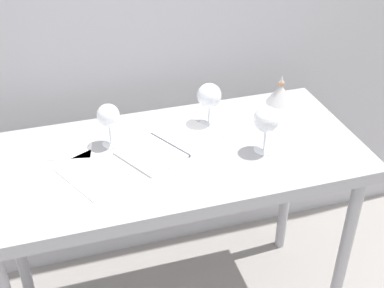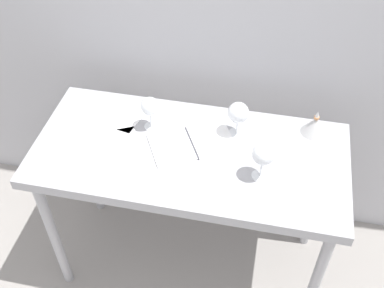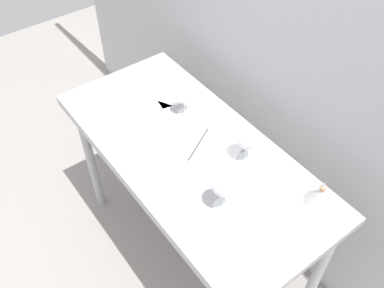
# 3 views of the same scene
# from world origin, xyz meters

# --- Properties ---
(ground_plane) EXTENTS (6.00, 6.00, 0.00)m
(ground_plane) POSITION_xyz_m (0.00, 0.00, 0.00)
(ground_plane) COLOR gray
(back_wall) EXTENTS (3.80, 0.04, 2.60)m
(back_wall) POSITION_xyz_m (0.00, 0.49, 1.30)
(back_wall) COLOR #B2B2B7
(back_wall) RESTS_ON ground_plane
(steel_counter) EXTENTS (1.40, 0.65, 0.90)m
(steel_counter) POSITION_xyz_m (0.00, -0.01, 0.79)
(steel_counter) COLOR #A4A4AA
(steel_counter) RESTS_ON ground_plane
(wine_glass_far_left) EXTENTS (0.08, 0.08, 0.17)m
(wine_glass_far_left) POSITION_xyz_m (-0.21, 0.11, 1.02)
(wine_glass_far_left) COLOR white
(wine_glass_far_left) RESTS_ON steel_counter
(wine_glass_near_right) EXTENTS (0.09, 0.09, 0.18)m
(wine_glass_near_right) POSITION_xyz_m (0.32, -0.09, 1.03)
(wine_glass_near_right) COLOR white
(wine_glass_near_right) RESTS_ON steel_counter
(wine_glass_far_right) EXTENTS (0.10, 0.10, 0.18)m
(wine_glass_far_right) POSITION_xyz_m (0.19, 0.15, 1.02)
(wine_glass_far_right) COLOR white
(wine_glass_far_right) RESTS_ON steel_counter
(open_notebook) EXTENTS (0.43, 0.36, 0.01)m
(open_notebook) POSITION_xyz_m (0.00, 0.04, 0.90)
(open_notebook) COLOR white
(open_notebook) RESTS_ON steel_counter
(tasting_sheet_upper) EXTENTS (0.26, 0.30, 0.00)m
(tasting_sheet_upper) POSITION_xyz_m (-0.30, -0.06, 0.90)
(tasting_sheet_upper) COLOR white
(tasting_sheet_upper) RESTS_ON steel_counter
(tasting_sheet_lower) EXTENTS (0.21, 0.23, 0.00)m
(tasting_sheet_lower) POSITION_xyz_m (-0.36, 0.16, 0.90)
(tasting_sheet_lower) COLOR white
(tasting_sheet_lower) RESTS_ON steel_counter
(decanter_funnel) EXTENTS (0.12, 0.12, 0.13)m
(decanter_funnel) POSITION_xyz_m (0.53, 0.23, 0.94)
(decanter_funnel) COLOR #BABABA
(decanter_funnel) RESTS_ON steel_counter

